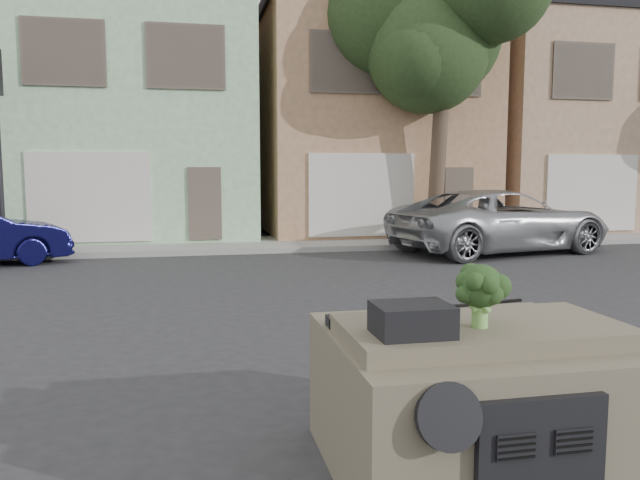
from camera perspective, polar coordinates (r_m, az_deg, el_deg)
name	(u,v)px	position (r m, az deg, el deg)	size (l,w,h in m)	color
ground_plane	(359,352)	(7.59, 3.58, -10.16)	(120.00, 120.00, 0.00)	#303033
sidewalk	(261,244)	(17.74, -5.43, -0.39)	(40.00, 3.00, 0.15)	gray
townhouse_mint	(140,121)	(21.63, -16.16, 10.42)	(7.20, 8.20, 7.55)	#A7D3A3
townhouse_tan	(360,124)	(22.37, 3.70, 10.51)	(7.20, 8.20, 7.55)	tan
townhouse_beige	(552,127)	(25.41, 20.47, 9.63)	(7.20, 8.20, 7.55)	tan
silver_pickup	(500,252)	(17.17, 16.11, -1.09)	(2.75, 5.97, 1.66)	#A5A6AB
tree_near	(439,96)	(18.31, 10.85, 12.83)	(4.40, 4.00, 8.50)	#283F1D
car_dashboard	(470,394)	(4.73, 13.56, -13.54)	(2.00, 1.80, 1.12)	#665D49
instrument_hump	(412,319)	(4.01, 8.40, -7.20)	(0.48, 0.38, 0.20)	black
wiper_arm	(484,303)	(5.02, 14.77, -5.63)	(0.70, 0.03, 0.02)	black
broccoli	(480,295)	(4.28, 14.45, -4.90)	(0.35, 0.35, 0.43)	#1E3516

